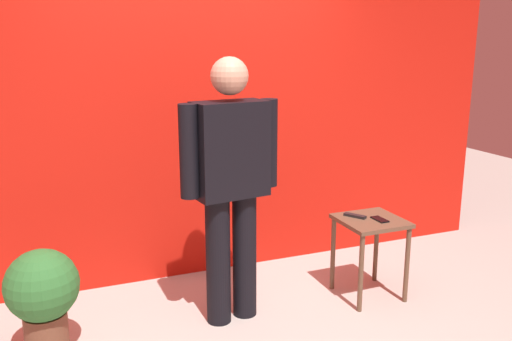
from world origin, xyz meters
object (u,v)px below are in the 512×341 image
(standing_person, at_px, (231,178))
(cell_phone, at_px, (380,219))
(side_table, at_px, (370,234))
(tv_remote, at_px, (355,216))
(potted_plant, at_px, (43,294))

(standing_person, xyz_separation_m, cell_phone, (1.12, -0.11, -0.39))
(standing_person, distance_m, side_table, 1.19)
(tv_remote, height_order, potted_plant, potted_plant)
(cell_phone, distance_m, potted_plant, 2.34)
(side_table, height_order, potted_plant, potted_plant)
(side_table, bearing_deg, tv_remote, 136.91)
(cell_phone, bearing_deg, potted_plant, 176.73)
(side_table, height_order, tv_remote, tv_remote)
(cell_phone, xyz_separation_m, tv_remote, (-0.13, 0.13, 0.01))
(potted_plant, bearing_deg, cell_phone, -2.13)
(standing_person, height_order, tv_remote, standing_person)
(side_table, relative_size, tv_remote, 3.59)
(side_table, distance_m, potted_plant, 2.29)
(side_table, xyz_separation_m, tv_remote, (-0.09, 0.08, 0.12))
(standing_person, relative_size, tv_remote, 10.58)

